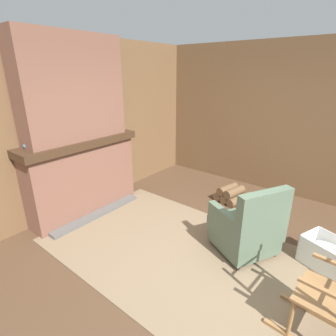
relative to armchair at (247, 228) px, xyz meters
name	(u,v)px	position (x,y,z in m)	size (l,w,h in m)	color
ground_plane	(224,281)	(0.03, -0.61, -0.35)	(14.00, 14.00, 0.00)	#4C3523
wood_panel_wall_left	(68,128)	(-2.72, -0.61, 1.00)	(0.06, 6.04, 2.69)	brown
wood_panel_wall_back	(307,123)	(0.05, 2.14, 0.99)	(6.04, 0.09, 2.69)	brown
fireplace_hearth	(84,177)	(-2.47, -0.61, 0.26)	(0.63, 1.84, 1.21)	brown
chimney_breast	(72,89)	(-2.48, -0.61, 1.59)	(0.37, 1.53, 1.45)	brown
area_rug	(184,254)	(-0.57, -0.53, -0.34)	(3.57, 2.10, 0.01)	#7A664C
armchair	(247,228)	(0.00, 0.00, 0.00)	(0.92, 0.93, 0.95)	#516651
rocking_chair	(335,301)	(1.01, -0.68, 0.09)	(0.83, 0.50, 1.34)	olive
firewood_stack	(231,194)	(-0.77, 1.17, -0.22)	(0.54, 0.51, 0.28)	brown
laundry_basket	(328,254)	(0.85, 0.32, -0.17)	(0.62, 0.54, 0.36)	white
oil_lamp_vase	(27,142)	(-2.52, -1.34, 0.96)	(0.12, 0.12, 0.26)	#47708E
storage_case	(82,133)	(-2.52, -0.51, 0.93)	(0.15, 0.21, 0.13)	brown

